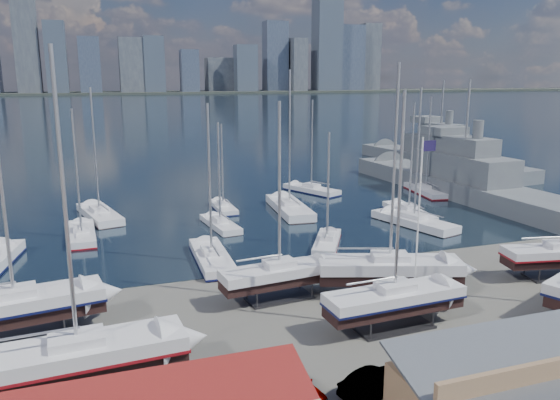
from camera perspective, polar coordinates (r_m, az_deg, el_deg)
name	(u,v)px	position (r m, az deg, el deg)	size (l,w,h in m)	color
ground	(373,308)	(41.88, 9.69, -11.03)	(1400.00, 1400.00, 0.00)	#605E59
water	(122,106)	(344.36, -16.17, 9.38)	(1400.00, 600.00, 0.40)	#182B37
far_shore	(107,93)	(603.92, -17.63, 10.61)	(1400.00, 80.00, 2.20)	#2D332D
skyline	(96,55)	(597.70, -18.63, 14.18)	(639.14, 43.80, 107.69)	#475166
shed_grey	(542,399)	(29.54, 25.67, -18.21)	(12.60, 8.40, 4.17)	#8C6B4C
sailboat_cradle_0	(15,307)	(39.95, -25.95, -10.02)	(11.44, 4.71, 17.80)	#2D2D33
sailboat_cradle_1	(78,358)	(31.97, -20.33, -15.18)	(11.59, 3.92, 18.26)	#2D2D33
sailboat_cradle_2	(279,274)	(42.07, -0.06, -7.75)	(9.41, 3.51, 15.08)	#2D2D33
sailboat_cradle_3	(394,299)	(38.24, 11.87, -10.12)	(10.01, 3.23, 15.98)	#2D2D33
sailboat_cradle_4	(390,269)	(43.56, 11.38, -7.08)	(11.39, 6.45, 17.79)	#2D2D33
sailboat_cradle_6	(559,255)	(52.16, 27.16, -5.09)	(9.90, 4.45, 15.50)	#2D2D33
sailboat_moored_1	(82,235)	(61.82, -19.99, -3.50)	(2.92, 9.63, 14.30)	black
sailboat_moored_2	(100,216)	(69.60, -18.32, -1.60)	(5.43, 11.24, 16.36)	black
sailboat_moored_3	(212,259)	(51.07, -7.14, -6.16)	(3.23, 10.29, 15.23)	black
sailboat_moored_4	(220,225)	(62.45, -6.25, -2.61)	(3.23, 8.48, 12.50)	black
sailboat_moored_5	(223,208)	(70.74, -5.96, -0.80)	(2.21, 7.75, 11.57)	black
sailboat_moored_6	(327,243)	(55.68, 4.93, -4.50)	(5.93, 8.13, 12.06)	black
sailboat_moored_7	(289,210)	(69.25, 0.99, -1.01)	(4.47, 12.49, 18.49)	black
sailboat_moored_8	(311,191)	(81.04, 3.30, 0.98)	(6.40, 9.77, 14.24)	black
sailboat_moored_9	(414,223)	(64.66, 13.81, -2.38)	(5.84, 11.31, 16.44)	black
sailboat_moored_10	(409,213)	(69.25, 13.29, -1.37)	(3.54, 9.89, 14.49)	black
sailboat_moored_11	(426,192)	(83.00, 14.98, 0.84)	(4.18, 10.16, 14.74)	black
naval_ship_east	(462,185)	(82.59, 18.48, 1.52)	(9.58, 46.58, 18.17)	#5A6164
naval_ship_west	(439,158)	(108.58, 16.24, 4.21)	(11.54, 42.08, 17.74)	#5A6164
car_a	(293,384)	(30.64, 1.35, -18.70)	(1.78, 4.44, 1.51)	gray
car_b	(376,383)	(31.30, 10.01, -18.28)	(1.50, 4.29, 1.41)	gray
flagpole	(420,212)	(39.98, 14.41, -1.24)	(1.12, 0.12, 12.72)	white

